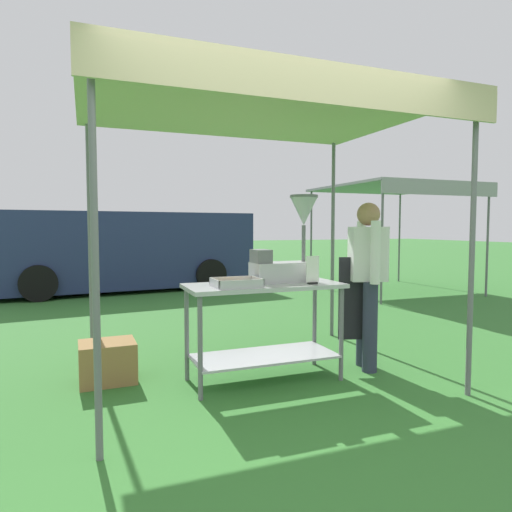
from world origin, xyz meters
TOP-DOWN VIEW (x-y plane):
  - ground_plane at (0.00, 6.00)m, footprint 70.00×70.00m
  - stall_canopy at (0.18, 1.26)m, footprint 3.06×2.37m
  - donut_cart at (0.18, 1.16)m, footprint 1.39×0.60m
  - donut_tray at (-0.12, 1.06)m, footprint 0.40×0.30m
  - donut_fryer at (0.46, 1.25)m, footprint 0.63×0.28m
  - menu_sign at (0.57, 1.00)m, footprint 0.13×0.05m
  - vendor at (1.23, 1.12)m, footprint 0.47×0.53m
  - supply_crate at (-1.14, 1.62)m, footprint 0.49×0.41m
  - van_navy at (-0.54, 7.74)m, footprint 5.65×2.49m
  - neighbour_tent at (4.88, 5.39)m, footprint 2.71×2.86m

SIDE VIEW (x-z plane):
  - ground_plane at x=0.00m, z-range 0.00..0.00m
  - supply_crate at x=-1.14m, z-range 0.00..0.36m
  - donut_cart at x=0.18m, z-range 0.19..1.06m
  - van_navy at x=-0.54m, z-range 0.03..1.72m
  - donut_tray at x=-0.12m, z-range 0.86..0.93m
  - vendor at x=1.23m, z-range 0.10..1.71m
  - menu_sign at x=0.57m, z-range 0.86..1.10m
  - donut_fryer at x=0.46m, z-range 0.78..1.58m
  - neighbour_tent at x=4.88m, z-range 1.05..3.29m
  - stall_canopy at x=0.18m, z-range 1.14..3.61m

